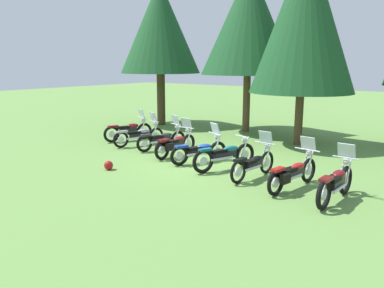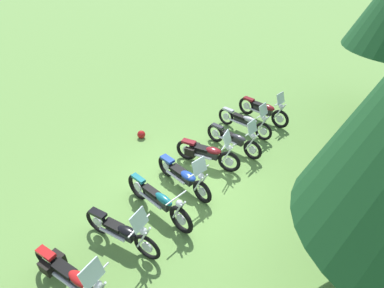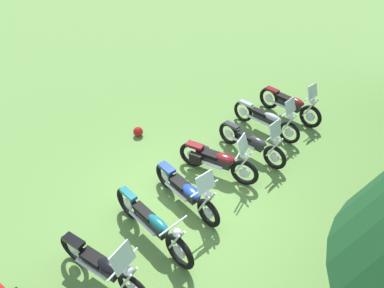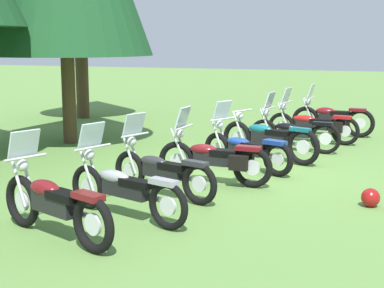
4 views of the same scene
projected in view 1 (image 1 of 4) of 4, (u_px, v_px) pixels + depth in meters
The scene contains 14 objects.
ground_plane at pixel (200, 163), 13.48m from camera, with size 80.00×80.00×0.00m, color #608C42.
motorcycle_0 at pixel (129, 130), 17.17m from camera, with size 1.00×2.16×1.38m.
motorcycle_1 at pixel (140, 135), 16.18m from camera, with size 0.97×2.23×1.35m.
motorcycle_2 at pixel (162, 139), 15.39m from camera, with size 0.91×2.13×1.35m.
motorcycle_3 at pixel (175, 144), 14.28m from camera, with size 0.75×2.18×1.37m.
motorcycle_4 at pixel (200, 150), 13.37m from camera, with size 1.10×2.08×1.35m.
motorcycle_5 at pixel (225, 155), 12.53m from camera, with size 1.05×2.34×1.04m.
motorcycle_6 at pixel (254, 163), 11.58m from camera, with size 0.73×2.18×1.36m.
motorcycle_7 at pixel (293, 173), 10.58m from camera, with size 0.83×2.36×1.37m.
motorcycle_8 at pixel (336, 183), 9.61m from camera, with size 0.66×2.23×1.39m.
pine_tree_0 at pixel (160, 27), 20.67m from camera, with size 4.30×4.30×7.68m.
pine_tree_1 at pixel (249, 21), 18.48m from camera, with size 4.54×4.54×7.89m.
pine_tree_2 at pixel (305, 17), 15.39m from camera, with size 4.23×4.23×8.20m.
dropped_helmet at pixel (109, 165), 12.54m from camera, with size 0.29×0.29×0.29m, color maroon.
Camera 1 is at (7.63, -10.61, 3.41)m, focal length 36.31 mm.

